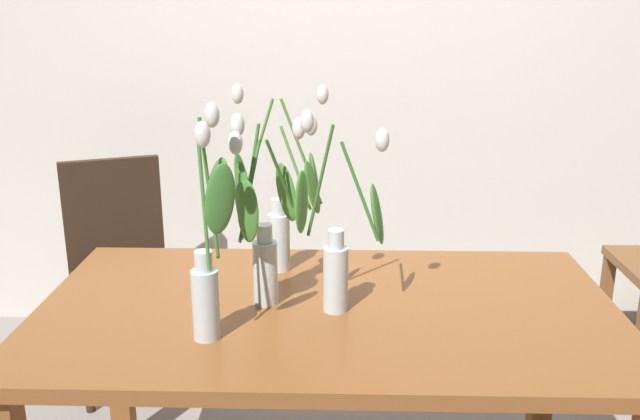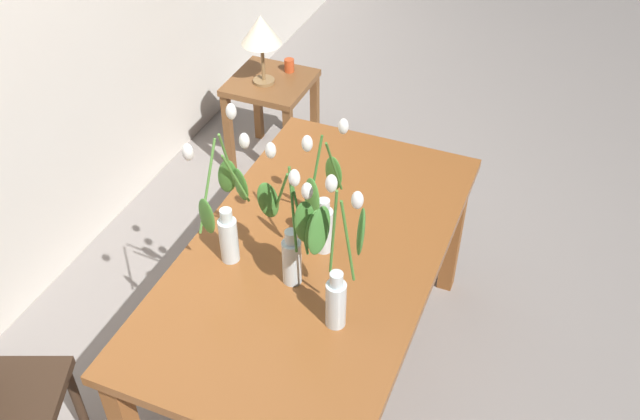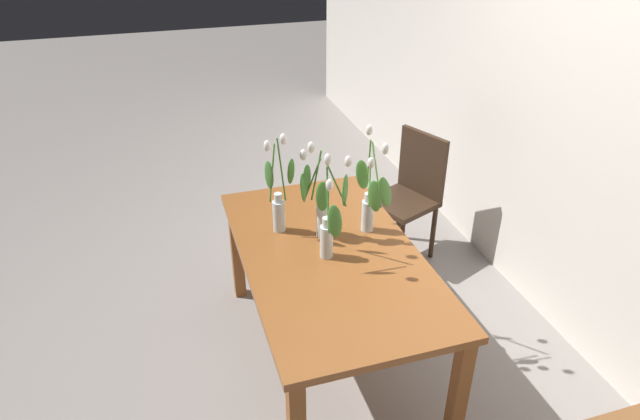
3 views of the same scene
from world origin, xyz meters
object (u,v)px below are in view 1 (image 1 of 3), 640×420
tulip_vase_3 (337,250)px  dining_chair (119,260)px  tulip_vase_0 (283,208)px  tulip_vase_2 (263,235)px  dining_table (327,335)px  tulip_vase_1 (209,263)px

tulip_vase_3 → dining_chair: tulip_vase_3 is taller
dining_chair → tulip_vase_0: bearing=-40.1°
tulip_vase_2 → tulip_vase_3: tulip_vase_3 is taller
dining_table → tulip_vase_0: size_ratio=2.78×
dining_table → dining_chair: (-0.88, 0.89, -0.12)m
tulip_vase_3 → dining_chair: size_ratio=0.58×
tulip_vase_0 → dining_chair: tulip_vase_0 is taller
tulip_vase_3 → dining_table: bearing=134.5°
tulip_vase_1 → tulip_vase_3: 0.36m
tulip_vase_2 → tulip_vase_3: (0.20, -0.03, -0.03)m
tulip_vase_2 → dining_table: bearing=-1.5°
dining_table → tulip_vase_1: (-0.29, -0.20, 0.29)m
tulip_vase_0 → tulip_vase_1: 0.49m
tulip_vase_2 → tulip_vase_3: bearing=-8.7°
tulip_vase_2 → dining_chair: 1.21m
tulip_vase_0 → tulip_vase_3: bearing=-60.7°
tulip_vase_2 → dining_chair: (-0.70, 0.89, -0.42)m
tulip_vase_0 → tulip_vase_1: size_ratio=0.98×
dining_table → tulip_vase_0: 0.42m
tulip_vase_1 → tulip_vase_3: bearing=29.1°
tulip_vase_1 → tulip_vase_2: size_ratio=1.09×
tulip_vase_1 → tulip_vase_0: bearing=72.9°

